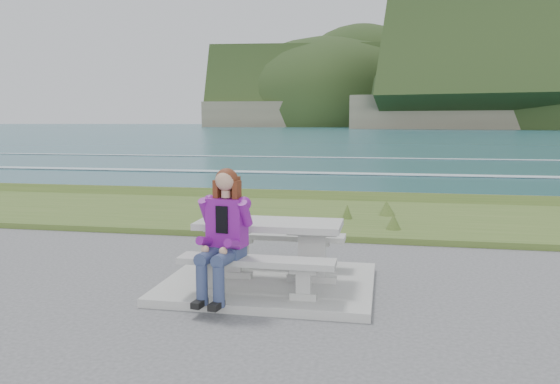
# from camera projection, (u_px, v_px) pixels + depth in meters

# --- Properties ---
(concrete_slab) EXTENTS (2.60, 2.10, 0.10)m
(concrete_slab) POSITION_uv_depth(u_px,v_px,m) (269.00, 283.00, 6.92)
(concrete_slab) COLOR #999894
(concrete_slab) RESTS_ON ground
(picnic_table) EXTENTS (1.80, 0.75, 0.75)m
(picnic_table) POSITION_uv_depth(u_px,v_px,m) (269.00, 234.00, 6.84)
(picnic_table) COLOR #999894
(picnic_table) RESTS_ON concrete_slab
(bench_landward) EXTENTS (1.80, 0.35, 0.45)m
(bench_landward) POSITION_uv_depth(u_px,v_px,m) (257.00, 267.00, 6.19)
(bench_landward) COLOR #999894
(bench_landward) RESTS_ON concrete_slab
(bench_seaward) EXTENTS (1.80, 0.35, 0.45)m
(bench_seaward) POSITION_uv_depth(u_px,v_px,m) (280.00, 241.00, 7.55)
(bench_seaward) COLOR #999894
(bench_seaward) RESTS_ON concrete_slab
(grass_verge) EXTENTS (160.00, 4.50, 0.22)m
(grass_verge) POSITION_uv_depth(u_px,v_px,m) (318.00, 219.00, 11.80)
(grass_verge) COLOR #3D5A22
(grass_verge) RESTS_ON ground
(shore_drop) EXTENTS (160.00, 0.80, 2.20)m
(shore_drop) POSITION_uv_depth(u_px,v_px,m) (331.00, 200.00, 14.62)
(shore_drop) COLOR #665D4C
(shore_drop) RESTS_ON ground
(ocean) EXTENTS (1600.00, 1600.00, 0.09)m
(ocean) POSITION_uv_depth(u_px,v_px,m) (360.00, 188.00, 31.58)
(ocean) COLOR #21525E
(ocean) RESTS_ON ground
(seated_woman) EXTENTS (0.53, 0.79, 1.47)m
(seated_woman) POSITION_uv_depth(u_px,v_px,m) (221.00, 252.00, 6.10)
(seated_woman) COLOR navy
(seated_woman) RESTS_ON concrete_slab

